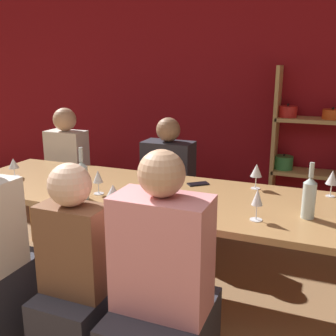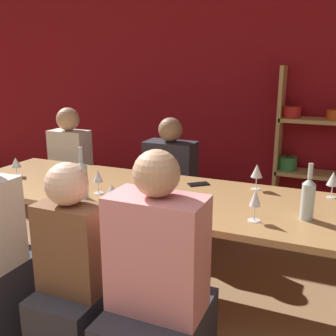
{
  "view_description": "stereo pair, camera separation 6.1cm",
  "coord_description": "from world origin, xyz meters",
  "px_view_note": "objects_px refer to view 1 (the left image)",
  "views": [
    {
      "loc": [
        1.13,
        -0.43,
        1.61
      ],
      "look_at": [
        0.15,
        1.99,
        0.92
      ],
      "focal_mm": 42.0,
      "sensor_mm": 36.0,
      "label": 1
    },
    {
      "loc": [
        1.19,
        -0.41,
        1.61
      ],
      "look_at": [
        0.15,
        1.99,
        0.92
      ],
      "focal_mm": 42.0,
      "sensor_mm": 36.0,
      "label": 2
    }
  ],
  "objects_px": {
    "wine_glass_red_b": "(113,191)",
    "wine_bottle_dark": "(82,179)",
    "wine_glass_red_c": "(256,171)",
    "wine_glass_empty_d": "(98,177)",
    "person_far_a": "(69,186)",
    "wine_glass_empty_c": "(257,198)",
    "shelf_unit": "(330,167)",
    "person_near_b": "(77,292)",
    "wine_glass_white_a": "(332,178)",
    "person_near_a": "(162,312)",
    "wine_glass_white_b": "(14,164)",
    "wine_bottle_green": "(309,197)",
    "dining_table": "(163,203)",
    "person_far_b": "(168,198)",
    "cell_phone": "(198,184)"
  },
  "relations": [
    {
      "from": "shelf_unit",
      "to": "person_near_a",
      "type": "height_order",
      "value": "shelf_unit"
    },
    {
      "from": "wine_glass_red_c",
      "to": "person_far_a",
      "type": "distance_m",
      "value": 1.96
    },
    {
      "from": "wine_glass_white_b",
      "to": "wine_glass_empty_d",
      "type": "height_order",
      "value": "wine_glass_empty_d"
    },
    {
      "from": "wine_glass_empty_d",
      "to": "person_near_b",
      "type": "distance_m",
      "value": 0.79
    },
    {
      "from": "wine_glass_white_b",
      "to": "wine_glass_empty_d",
      "type": "distance_m",
      "value": 0.83
    },
    {
      "from": "person_far_b",
      "to": "wine_glass_red_c",
      "type": "bearing_deg",
      "value": 149.0
    },
    {
      "from": "wine_bottle_dark",
      "to": "wine_glass_white_b",
      "type": "xyz_separation_m",
      "value": [
        -0.79,
        0.25,
        -0.03
      ]
    },
    {
      "from": "wine_bottle_green",
      "to": "wine_glass_red_b",
      "type": "distance_m",
      "value": 1.13
    },
    {
      "from": "wine_bottle_dark",
      "to": "person_near_a",
      "type": "bearing_deg",
      "value": -33.04
    },
    {
      "from": "shelf_unit",
      "to": "person_near_b",
      "type": "distance_m",
      "value": 2.82
    },
    {
      "from": "wine_bottle_dark",
      "to": "cell_phone",
      "type": "distance_m",
      "value": 0.84
    },
    {
      "from": "wine_glass_red_c",
      "to": "wine_glass_empty_c",
      "type": "bearing_deg",
      "value": -79.83
    },
    {
      "from": "person_near_b",
      "to": "wine_glass_white_a",
      "type": "bearing_deg",
      "value": 42.91
    },
    {
      "from": "person_near_a",
      "to": "person_far_b",
      "type": "distance_m",
      "value": 1.77
    },
    {
      "from": "dining_table",
      "to": "wine_glass_empty_c",
      "type": "relative_size",
      "value": 16.61
    },
    {
      "from": "wine_glass_red_b",
      "to": "wine_glass_empty_c",
      "type": "xyz_separation_m",
      "value": [
        0.84,
        0.13,
        0.02
      ]
    },
    {
      "from": "cell_phone",
      "to": "wine_glass_white_b",
      "type": "bearing_deg",
      "value": -166.37
    },
    {
      "from": "wine_glass_white_a",
      "to": "wine_glass_empty_d",
      "type": "distance_m",
      "value": 1.54
    },
    {
      "from": "shelf_unit",
      "to": "wine_glass_red_c",
      "type": "height_order",
      "value": "shelf_unit"
    },
    {
      "from": "person_far_a",
      "to": "wine_bottle_dark",
      "type": "bearing_deg",
      "value": 130.36
    },
    {
      "from": "wine_glass_red_b",
      "to": "wine_bottle_dark",
      "type": "bearing_deg",
      "value": 166.2
    },
    {
      "from": "wine_glass_red_c",
      "to": "wine_glass_white_b",
      "type": "height_order",
      "value": "wine_glass_red_c"
    },
    {
      "from": "shelf_unit",
      "to": "person_near_a",
      "type": "bearing_deg",
      "value": -106.05
    },
    {
      "from": "wine_glass_empty_d",
      "to": "person_far_a",
      "type": "xyz_separation_m",
      "value": [
        -0.91,
        0.9,
        -0.43
      ]
    },
    {
      "from": "wine_glass_red_b",
      "to": "person_far_a",
      "type": "height_order",
      "value": "person_far_a"
    },
    {
      "from": "wine_glass_red_b",
      "to": "person_near_b",
      "type": "distance_m",
      "value": 0.61
    },
    {
      "from": "wine_bottle_dark",
      "to": "cell_phone",
      "type": "relative_size",
      "value": 2.14
    },
    {
      "from": "shelf_unit",
      "to": "wine_glass_red_b",
      "type": "relative_size",
      "value": 10.86
    },
    {
      "from": "wine_glass_white_a",
      "to": "person_near_b",
      "type": "distance_m",
      "value": 1.73
    },
    {
      "from": "wine_bottle_dark",
      "to": "wine_glass_red_c",
      "type": "relative_size",
      "value": 1.9
    },
    {
      "from": "wine_glass_white_b",
      "to": "wine_bottle_dark",
      "type": "bearing_deg",
      "value": -17.3
    },
    {
      "from": "wine_glass_red_c",
      "to": "person_far_b",
      "type": "bearing_deg",
      "value": 149.0
    },
    {
      "from": "wine_bottle_green",
      "to": "person_near_b",
      "type": "xyz_separation_m",
      "value": [
        -1.1,
        -0.69,
        -0.46
      ]
    },
    {
      "from": "person_far_b",
      "to": "wine_bottle_green",
      "type": "bearing_deg",
      "value": 142.31
    },
    {
      "from": "wine_glass_white_b",
      "to": "person_near_a",
      "type": "height_order",
      "value": "person_near_a"
    },
    {
      "from": "wine_glass_red_b",
      "to": "wine_glass_red_c",
      "type": "height_order",
      "value": "wine_glass_red_c"
    },
    {
      "from": "shelf_unit",
      "to": "person_far_a",
      "type": "height_order",
      "value": "shelf_unit"
    },
    {
      "from": "wine_glass_white_a",
      "to": "wine_glass_white_b",
      "type": "bearing_deg",
      "value": -169.78
    },
    {
      "from": "wine_glass_red_b",
      "to": "person_far_a",
      "type": "distance_m",
      "value": 1.63
    },
    {
      "from": "wine_glass_red_b",
      "to": "wine_glass_empty_c",
      "type": "bearing_deg",
      "value": 8.67
    },
    {
      "from": "wine_glass_empty_d",
      "to": "wine_glass_empty_c",
      "type": "bearing_deg",
      "value": -3.66
    },
    {
      "from": "dining_table",
      "to": "wine_bottle_dark",
      "type": "xyz_separation_m",
      "value": [
        -0.42,
        -0.31,
        0.21
      ]
    },
    {
      "from": "wine_bottle_dark",
      "to": "wine_glass_red_b",
      "type": "bearing_deg",
      "value": -13.8
    },
    {
      "from": "wine_bottle_green",
      "to": "wine_glass_red_b",
      "type": "height_order",
      "value": "wine_bottle_green"
    },
    {
      "from": "dining_table",
      "to": "wine_glass_red_b",
      "type": "distance_m",
      "value": 0.45
    },
    {
      "from": "wine_bottle_dark",
      "to": "wine_glass_white_b",
      "type": "relative_size",
      "value": 2.35
    },
    {
      "from": "wine_bottle_dark",
      "to": "person_far_a",
      "type": "xyz_separation_m",
      "value": [
        -0.88,
        1.03,
        -0.45
      ]
    },
    {
      "from": "wine_glass_white_a",
      "to": "wine_glass_red_c",
      "type": "height_order",
      "value": "wine_glass_red_c"
    },
    {
      "from": "wine_glass_white_b",
      "to": "wine_glass_empty_d",
      "type": "xyz_separation_m",
      "value": [
        0.83,
        -0.12,
        0.02
      ]
    },
    {
      "from": "wine_bottle_dark",
      "to": "wine_glass_white_a",
      "type": "height_order",
      "value": "wine_bottle_dark"
    }
  ]
}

